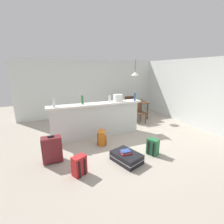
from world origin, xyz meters
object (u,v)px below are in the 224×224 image
(dining_table, at_px, (134,104))
(dining_chair_near_partition, at_px, (139,110))
(bottle_green, at_px, (82,100))
(bottle_blue, at_px, (135,97))
(backpack_orange, at_px, (102,138))
(suitcase_upright_maroon, at_px, (52,149))
(dining_chair_far_side, at_px, (128,105))
(pendant_lamp, at_px, (135,74))
(backpack_green, at_px, (153,147))
(backpack_red, at_px, (79,166))
(suitcase_flat_black, at_px, (126,157))
(grocery_bag, at_px, (118,98))
(book_stack, at_px, (126,152))
(bottle_white, at_px, (110,99))
(bottle_clear, at_px, (54,103))

(dining_table, distance_m, dining_chair_near_partition, 0.58)
(bottle_green, bearing_deg, dining_table, 25.78)
(bottle_blue, xyz_separation_m, dining_chair_near_partition, (0.68, 0.77, -0.71))
(bottle_green, relative_size, dining_chair_near_partition, 0.28)
(bottle_blue, relative_size, backpack_orange, 0.60)
(bottle_green, distance_m, suitcase_upright_maroon, 1.69)
(dining_chair_far_side, bearing_deg, pendant_lamp, -86.75)
(dining_chair_far_side, height_order, backpack_orange, dining_chair_far_side)
(bottle_green, xyz_separation_m, bottle_blue, (1.71, -0.14, -0.01))
(backpack_green, xyz_separation_m, backpack_red, (-1.90, -0.09, 0.00))
(bottle_green, xyz_separation_m, dining_chair_near_partition, (2.40, 0.63, -0.72))
(bottle_blue, height_order, dining_table, bottle_blue)
(dining_chair_far_side, distance_m, suitcase_flat_black, 3.86)
(grocery_bag, distance_m, book_stack, 2.04)
(dining_table, bearing_deg, bottle_white, -142.60)
(dining_chair_near_partition, distance_m, backpack_red, 3.75)
(dining_chair_near_partition, xyz_separation_m, pendant_lamp, (0.10, 0.59, 1.41))
(bottle_white, height_order, grocery_bag, grocery_bag)
(grocery_bag, bearing_deg, dining_chair_far_side, 52.24)
(suitcase_flat_black, height_order, book_stack, book_stack)
(suitcase_flat_black, xyz_separation_m, book_stack, (-0.03, -0.00, 0.14))
(dining_chair_far_side, bearing_deg, bottle_green, -145.69)
(grocery_bag, distance_m, dining_chair_near_partition, 1.54)
(bottle_clear, xyz_separation_m, pendant_lamp, (3.31, 1.29, 0.71))
(dining_table, height_order, book_stack, dining_table)
(book_stack, bearing_deg, dining_chair_far_side, 61.03)
(pendant_lamp, relative_size, suitcase_upright_maroon, 1.02)
(backpack_green, bearing_deg, bottle_blue, 78.49)
(dining_table, xyz_separation_m, dining_chair_far_side, (-0.00, 0.49, -0.13))
(backpack_red, bearing_deg, bottle_clear, 100.70)
(bottle_clear, height_order, bottle_white, bottle_clear)
(book_stack, bearing_deg, pendant_lamp, 56.94)
(bottle_green, distance_m, dining_chair_near_partition, 2.58)
(dining_table, xyz_separation_m, suitcase_flat_black, (-1.85, -2.88, -0.54))
(suitcase_flat_black, bearing_deg, backpack_green, 3.25)
(suitcase_flat_black, relative_size, suitcase_upright_maroon, 1.33)
(grocery_bag, height_order, dining_chair_near_partition, grocery_bag)
(backpack_green, height_order, backpack_orange, same)
(bottle_green, xyz_separation_m, suitcase_upright_maroon, (-0.98, -1.04, -0.90))
(pendant_lamp, relative_size, backpack_red, 1.63)
(bottle_blue, xyz_separation_m, backpack_green, (-0.31, -1.51, -1.03))
(suitcase_flat_black, bearing_deg, bottle_green, 110.35)
(pendant_lamp, bearing_deg, backpack_green, -110.80)
(bottle_blue, distance_m, backpack_green, 1.85)
(bottle_green, distance_m, book_stack, 2.04)
(suitcase_flat_black, bearing_deg, book_stack, -175.66)
(suitcase_upright_maroon, bearing_deg, book_stack, -22.38)
(bottle_green, bearing_deg, backpack_green, -49.48)
(pendant_lamp, xyz_separation_m, book_stack, (-1.89, -2.91, -1.68))
(grocery_bag, bearing_deg, dining_chair_near_partition, 26.90)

